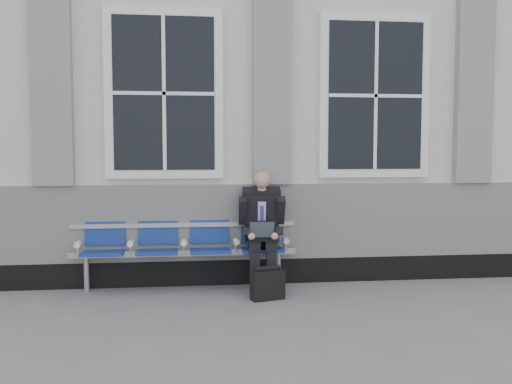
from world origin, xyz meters
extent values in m
plane|color=slate|center=(0.00, 0.00, 0.00)|extent=(70.00, 70.00, 0.00)
cube|color=beige|center=(0.00, 3.50, 2.10)|extent=(14.00, 4.00, 4.20)
cube|color=black|center=(0.00, 1.47, 0.15)|extent=(14.00, 0.10, 0.30)
cube|color=silver|center=(0.00, 1.46, 0.75)|extent=(14.00, 0.08, 0.90)
cube|color=gray|center=(-3.40, 1.44, 2.40)|extent=(0.45, 0.14, 2.40)
cube|color=gray|center=(-0.90, 1.44, 2.40)|extent=(0.45, 0.14, 2.40)
cube|color=gray|center=(1.60, 1.44, 2.40)|extent=(0.45, 0.14, 2.40)
cube|color=white|center=(-2.15, 1.46, 2.25)|extent=(1.35, 0.10, 1.95)
cube|color=black|center=(-2.15, 1.41, 2.25)|extent=(1.15, 0.02, 1.75)
cube|color=white|center=(0.35, 1.46, 2.25)|extent=(1.35, 0.10, 1.95)
cube|color=black|center=(0.35, 1.41, 2.25)|extent=(1.15, 0.02, 1.75)
cube|color=#9EA0A3|center=(-1.94, 1.30, 0.42)|extent=(2.60, 0.07, 0.07)
cube|color=#9EA0A3|center=(-1.94, 1.42, 0.73)|extent=(2.60, 0.05, 0.05)
cylinder|color=#9EA0A3|center=(-3.04, 1.30, 0.20)|extent=(0.06, 0.06, 0.39)
cylinder|color=#9EA0A3|center=(-0.84, 1.30, 0.20)|extent=(0.06, 0.06, 0.39)
cube|color=navy|center=(-2.84, 1.22, 0.45)|extent=(0.46, 0.42, 0.07)
cube|color=navy|center=(-2.84, 1.43, 0.71)|extent=(0.46, 0.10, 0.40)
cube|color=navy|center=(-2.24, 1.22, 0.45)|extent=(0.46, 0.42, 0.07)
cube|color=navy|center=(-2.24, 1.43, 0.71)|extent=(0.46, 0.10, 0.40)
cube|color=navy|center=(-1.64, 1.22, 0.45)|extent=(0.46, 0.42, 0.07)
cube|color=navy|center=(-1.64, 1.43, 0.71)|extent=(0.46, 0.10, 0.40)
cube|color=navy|center=(-1.04, 1.22, 0.45)|extent=(0.46, 0.42, 0.07)
cube|color=navy|center=(-1.04, 1.43, 0.71)|extent=(0.46, 0.10, 0.40)
cylinder|color=white|center=(-3.12, 1.25, 0.55)|extent=(0.07, 0.12, 0.07)
cylinder|color=white|center=(-2.54, 1.25, 0.55)|extent=(0.07, 0.12, 0.07)
cylinder|color=white|center=(-1.94, 1.25, 0.55)|extent=(0.07, 0.12, 0.07)
cylinder|color=white|center=(-1.34, 1.25, 0.55)|extent=(0.07, 0.12, 0.07)
cylinder|color=white|center=(-0.76, 1.25, 0.55)|extent=(0.07, 0.12, 0.07)
cube|color=black|center=(-1.16, 0.89, 0.04)|extent=(0.12, 0.24, 0.08)
cube|color=black|center=(-0.98, 0.87, 0.04)|extent=(0.12, 0.24, 0.08)
cube|color=black|center=(-1.16, 0.94, 0.25)|extent=(0.12, 0.13, 0.47)
cube|color=black|center=(-0.97, 0.93, 0.25)|extent=(0.12, 0.13, 0.47)
cube|color=black|center=(-1.14, 1.14, 0.53)|extent=(0.16, 0.42, 0.13)
cube|color=black|center=(-0.96, 1.13, 0.53)|extent=(0.16, 0.42, 0.13)
cube|color=black|center=(-1.04, 1.32, 0.84)|extent=(0.40, 0.34, 0.58)
cube|color=#AEBCE4|center=(-1.05, 1.21, 0.85)|extent=(0.10, 0.09, 0.33)
cube|color=#4F25B0|center=(-1.05, 1.20, 0.84)|extent=(0.05, 0.08, 0.27)
cube|color=black|center=(-1.04, 1.29, 1.11)|extent=(0.45, 0.25, 0.13)
cylinder|color=tan|center=(-1.04, 1.25, 1.17)|extent=(0.10, 0.10, 0.09)
sphere|color=tan|center=(-1.05, 1.19, 1.26)|extent=(0.19, 0.19, 0.19)
cube|color=black|center=(-1.26, 1.24, 0.91)|extent=(0.11, 0.27, 0.34)
cube|color=black|center=(-0.83, 1.21, 0.91)|extent=(0.11, 0.27, 0.34)
cube|color=black|center=(-1.24, 1.08, 0.69)|extent=(0.10, 0.29, 0.13)
cube|color=black|center=(-0.87, 1.05, 0.69)|extent=(0.10, 0.29, 0.13)
sphere|color=tan|center=(-1.19, 0.95, 0.65)|extent=(0.08, 0.08, 0.08)
sphere|color=tan|center=(-0.94, 0.93, 0.65)|extent=(0.08, 0.08, 0.08)
cube|color=black|center=(-1.06, 1.01, 0.61)|extent=(0.32, 0.23, 0.02)
cube|color=black|center=(-1.05, 1.11, 0.70)|extent=(0.31, 0.10, 0.19)
cube|color=black|center=(-1.05, 1.11, 0.70)|extent=(0.28, 0.08, 0.16)
cube|color=black|center=(-1.05, 0.72, 0.16)|extent=(0.38, 0.24, 0.32)
cylinder|color=black|center=(-1.05, 0.72, 0.34)|extent=(0.29, 0.13, 0.06)
camera|label=1|loc=(-1.87, -5.25, 1.62)|focal=40.00mm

